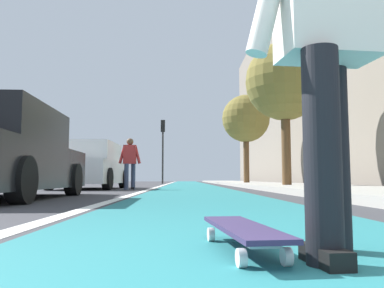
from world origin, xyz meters
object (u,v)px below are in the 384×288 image
Objects in this scene: skater_person at (327,32)px; street_tree_mid at (285,82)px; parked_car_mid at (90,167)px; pedestrian_distant at (130,160)px; street_tree_far at (246,119)px; skateboard at (242,230)px; traffic_light at (163,140)px.

street_tree_mid reaches higher than skater_person.
parked_car_mid is 2.71× the size of pedestrian_distant.
skateboard is at bearing 170.81° from street_tree_far.
street_tree_mid is at bearing -160.89° from traffic_light.
traffic_light is at bearing 4.76° from skater_person.
street_tree_far reaches higher than traffic_light.
traffic_light is 2.77× the size of pedestrian_distant.
street_tree_mid is (-0.14, -6.35, 2.78)m from parked_car_mid.
pedestrian_distant is (-8.77, 4.95, -2.63)m from street_tree_far.
street_tree_far is (18.99, -2.70, 2.58)m from skater_person.
traffic_light is 14.54m from street_tree_mid.
street_tree_mid is (10.75, -3.05, 3.40)m from skateboard.
street_tree_mid is 8.09m from street_tree_far.
street_tree_mid is (10.90, -2.70, 2.56)m from skater_person.
street_tree_mid is 5.64m from pedestrian_distant.
skater_person reaches higher than pedestrian_distant.
traffic_light is 7.40m from street_tree_far.
traffic_light is 0.89× the size of street_tree_far.
pedestrian_distant is at bearing 179.22° from traffic_light.
traffic_light is at bearing 19.11° from street_tree_mid.
parked_car_mid is at bearing 173.29° from traffic_light.
pedestrian_distant is (10.07, 1.90, 0.79)m from skateboard.
parked_car_mid is 0.98× the size of traffic_light.
pedestrian_distant is at bearing 97.81° from street_tree_mid.
skater_person is at bearing -175.24° from traffic_light.
skater_person is 19.35m from street_tree_far.
skateboard is 10.28m from pedestrian_distant.
skater_person is 11.62m from parked_car_mid.
pedestrian_distant is at bearing 10.70° from skateboard.
parked_car_mid is 1.63m from pedestrian_distant.
street_tree_far is (18.84, -3.05, 3.43)m from skateboard.
street_tree_mid reaches higher than skateboard.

